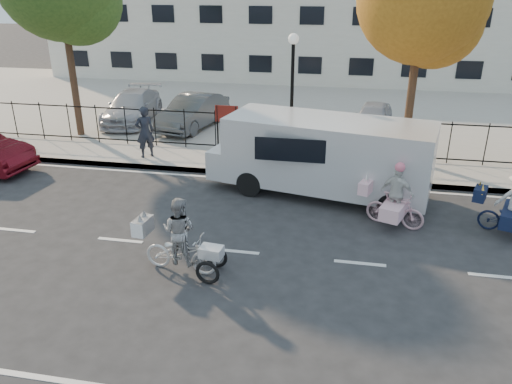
% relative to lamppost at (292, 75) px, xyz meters
% --- Properties ---
extents(ground, '(120.00, 120.00, 0.00)m').
position_rel_lamppost_xyz_m(ground, '(-0.50, -6.80, -3.11)').
color(ground, '#333334').
extents(road_markings, '(60.00, 9.52, 0.01)m').
position_rel_lamppost_xyz_m(road_markings, '(-0.50, -6.80, -3.11)').
color(road_markings, silver).
rests_on(road_markings, ground).
extents(curb, '(60.00, 0.10, 0.15)m').
position_rel_lamppost_xyz_m(curb, '(-0.50, -1.75, -3.04)').
color(curb, '#A8A399').
rests_on(curb, ground).
extents(sidewalk, '(60.00, 2.20, 0.15)m').
position_rel_lamppost_xyz_m(sidewalk, '(-0.50, -0.70, -3.04)').
color(sidewalk, '#A8A399').
rests_on(sidewalk, ground).
extents(parking_lot, '(60.00, 15.60, 0.15)m').
position_rel_lamppost_xyz_m(parking_lot, '(-0.50, 8.20, -3.04)').
color(parking_lot, '#A8A399').
rests_on(parking_lot, ground).
extents(iron_fence, '(58.00, 0.06, 1.50)m').
position_rel_lamppost_xyz_m(iron_fence, '(-0.50, 0.40, -2.21)').
color(iron_fence, black).
rests_on(iron_fence, sidewalk).
extents(building, '(34.00, 10.00, 6.00)m').
position_rel_lamppost_xyz_m(building, '(-0.50, 18.20, -0.11)').
color(building, silver).
rests_on(building, ground).
extents(lamppost, '(0.36, 0.36, 4.33)m').
position_rel_lamppost_xyz_m(lamppost, '(0.00, 0.00, 0.00)').
color(lamppost, black).
rests_on(lamppost, sidewalk).
extents(street_sign, '(0.85, 0.06, 1.80)m').
position_rel_lamppost_xyz_m(street_sign, '(-2.35, 0.00, -1.70)').
color(street_sign, black).
rests_on(street_sign, sidewalk).
extents(zebra_trike, '(2.10, 0.90, 1.79)m').
position_rel_lamppost_xyz_m(zebra_trike, '(-1.50, -7.85, -2.42)').
color(zebra_trike, silver).
rests_on(zebra_trike, ground).
extents(unicorn_bike, '(1.83, 1.33, 1.81)m').
position_rel_lamppost_xyz_m(unicorn_bike, '(3.35, -4.64, -2.44)').
color(unicorn_bike, beige).
rests_on(unicorn_bike, ground).
extents(white_van, '(6.98, 3.43, 2.35)m').
position_rel_lamppost_xyz_m(white_van, '(1.33, -2.83, -1.81)').
color(white_van, silver).
rests_on(white_van, ground).
extents(pedestrian, '(0.81, 0.78, 1.86)m').
position_rel_lamppost_xyz_m(pedestrian, '(-5.15, -0.92, -2.03)').
color(pedestrian, black).
rests_on(pedestrian, sidewalk).
extents(lot_car_a, '(2.36, 4.78, 1.34)m').
position_rel_lamppost_xyz_m(lot_car_a, '(-7.65, 3.64, -2.29)').
color(lot_car_a, '#AEB0B6').
rests_on(lot_car_a, parking_lot).
extents(lot_car_c, '(2.34, 4.48, 1.41)m').
position_rel_lamppost_xyz_m(lot_car_c, '(-4.63, 3.14, -2.26)').
color(lot_car_c, '#44484B').
rests_on(lot_car_c, parking_lot).
extents(lot_car_d, '(1.94, 3.63, 1.18)m').
position_rel_lamppost_xyz_m(lot_car_d, '(3.02, 4.17, -2.37)').
color(lot_car_d, '#A6A7AE').
rests_on(lot_car_d, parking_lot).
extents(tree_mid, '(4.18, 4.18, 7.67)m').
position_rel_lamppost_xyz_m(tree_mid, '(4.17, 0.56, 2.26)').
color(tree_mid, '#442D1D').
rests_on(tree_mid, ground).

